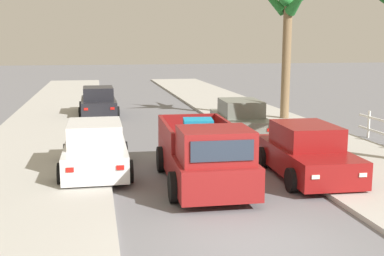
{
  "coord_description": "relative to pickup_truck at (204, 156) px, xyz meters",
  "views": [
    {
      "loc": [
        -2.97,
        -8.53,
        3.82
      ],
      "look_at": [
        -0.06,
        6.3,
        1.2
      ],
      "focal_mm": 46.1,
      "sensor_mm": 36.0,
      "label": 1
    }
  ],
  "objects": [
    {
      "name": "palm_tree_left_mid",
      "position": [
        6.4,
        10.34,
        4.5
      ],
      "size": [
        3.55,
        4.0,
        6.73
      ],
      "color": "brown",
      "rests_on": "ground"
    },
    {
      "name": "pickup_truck",
      "position": [
        0.0,
        0.0,
        0.0
      ],
      "size": [
        2.31,
        5.26,
        1.8
      ],
      "color": "maroon",
      "rests_on": "ground"
    },
    {
      "name": "sidewalk_left",
      "position": [
        -4.8,
        7.89,
        -0.73
      ],
      "size": [
        4.65,
        60.0,
        0.12
      ],
      "primitive_type": "cube",
      "color": "#B2AFA8",
      "rests_on": "ground"
    },
    {
      "name": "curb_right",
      "position": [
        4.19,
        7.89,
        -0.74
      ],
      "size": [
        0.16,
        60.0,
        0.1
      ],
      "primitive_type": "cube",
      "color": "silver",
      "rests_on": "ground"
    },
    {
      "name": "car_right_near",
      "position": [
        3.05,
        0.23,
        -0.08
      ],
      "size": [
        2.14,
        4.31,
        1.54
      ],
      "color": "maroon",
      "rests_on": "ground"
    },
    {
      "name": "sidewalk_right",
      "position": [
        5.12,
        7.89,
        -0.73
      ],
      "size": [
        4.65,
        60.0,
        0.12
      ],
      "primitive_type": "cube",
      "color": "#B2AFA8",
      "rests_on": "ground"
    },
    {
      "name": "car_right_mid",
      "position": [
        2.95,
        6.5,
        -0.08
      ],
      "size": [
        2.21,
        4.34,
        1.54
      ],
      "color": "slate",
      "rests_on": "ground"
    },
    {
      "name": "ground_plane",
      "position": [
        0.16,
        -4.11,
        -0.79
      ],
      "size": [
        160.0,
        160.0,
        0.0
      ],
      "primitive_type": "plane",
      "color": "slate"
    },
    {
      "name": "curb_left",
      "position": [
        -3.88,
        7.89,
        -0.74
      ],
      "size": [
        0.16,
        60.0,
        0.1
      ],
      "primitive_type": "cube",
      "color": "silver",
      "rests_on": "ground"
    },
    {
      "name": "car_left_near",
      "position": [
        -2.88,
        1.9,
        -0.08
      ],
      "size": [
        2.04,
        4.27,
        1.54
      ],
      "color": "silver",
      "rests_on": "ground"
    },
    {
      "name": "car_left_mid",
      "position": [
        -2.7,
        13.66,
        -0.08
      ],
      "size": [
        2.06,
        4.28,
        1.54
      ],
      "color": "black",
      "rests_on": "ground"
    }
  ]
}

